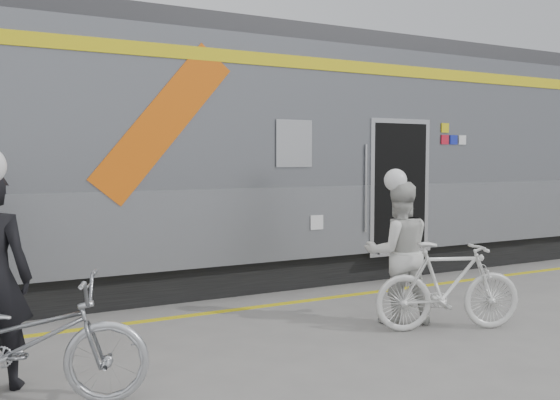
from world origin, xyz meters
TOP-DOWN VIEW (x-y plane):
  - ground at (0.00, 0.00)m, footprint 90.00×90.00m
  - train at (1.39, 4.19)m, footprint 24.00×3.17m
  - safety_strip at (0.00, 2.15)m, footprint 24.00×0.12m
  - bicycle_left at (-2.37, 0.09)m, footprint 2.16×1.33m
  - woman at (1.95, 0.68)m, footprint 1.02×0.91m
  - bicycle_right at (2.25, 0.13)m, footprint 1.82×1.08m
  - helmet_woman at (1.95, 0.68)m, footprint 0.28×0.28m

SIDE VIEW (x-z plane):
  - ground at x=0.00m, z-range 0.00..0.00m
  - safety_strip at x=0.00m, z-range 0.00..0.01m
  - bicycle_right at x=2.25m, z-range 0.00..1.06m
  - bicycle_left at x=-2.37m, z-range 0.00..1.07m
  - woman at x=1.95m, z-range 0.00..1.74m
  - helmet_woman at x=1.95m, z-range 1.74..2.02m
  - train at x=1.39m, z-range 0.00..4.10m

